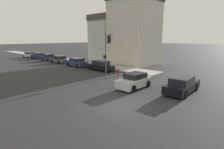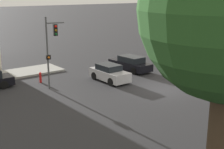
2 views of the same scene
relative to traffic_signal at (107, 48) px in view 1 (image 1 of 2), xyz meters
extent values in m
plane|color=#28282B|center=(-5.73, -6.87, -3.69)|extent=(300.00, 300.00, 0.00)
cube|color=#9E9E99|center=(6.12, 26.42, -3.60)|extent=(3.34, 60.00, 0.18)
cube|color=beige|center=(12.08, 4.90, 1.91)|extent=(7.97, 6.96, 11.20)
cube|color=#ADBCB2|center=(11.87, 11.08, 0.42)|extent=(7.54, 5.14, 8.22)
cube|color=#473D38|center=(11.87, 11.08, 5.07)|extent=(7.84, 5.34, 1.08)
cylinder|color=#515456|center=(0.11, 0.30, -0.82)|extent=(0.14, 0.14, 5.75)
cylinder|color=#515456|center=(-0.04, -0.39, 1.56)|extent=(0.38, 1.41, 0.10)
cube|color=black|center=(-0.04, -0.39, 1.01)|extent=(0.35, 0.35, 0.90)
sphere|color=red|center=(-0.22, -0.35, 1.31)|extent=(0.20, 0.20, 0.20)
sphere|color=#99660F|center=(-0.22, -0.35, 1.01)|extent=(0.20, 0.20, 0.20)
sphere|color=#0F511E|center=(-0.22, -0.35, 0.71)|extent=(0.20, 0.20, 0.20)
cube|color=black|center=(-0.07, 0.34, -1.06)|extent=(0.29, 0.39, 0.35)
sphere|color=orange|center=(-0.21, 0.37, -1.06)|extent=(0.18, 0.18, 0.18)
cube|color=black|center=(0.80, -8.87, -3.15)|extent=(4.76, 1.92, 0.71)
cube|color=black|center=(0.61, -8.88, -2.52)|extent=(2.50, 1.63, 0.55)
cylinder|color=black|center=(2.23, -8.00, -3.35)|extent=(0.68, 0.25, 0.67)
cylinder|color=black|center=(2.29, -9.64, -3.35)|extent=(0.68, 0.25, 0.67)
cylinder|color=black|center=(-0.68, -8.11, -3.35)|extent=(0.68, 0.25, 0.67)
cylinder|color=black|center=(-0.62, -9.75, -3.35)|extent=(0.68, 0.25, 0.67)
cube|color=#B7B7BC|center=(-1.11, -4.91, -3.11)|extent=(3.91, 1.71, 0.80)
cube|color=black|center=(-0.95, -4.91, -2.46)|extent=(2.03, 1.50, 0.50)
cylinder|color=black|center=(-2.32, -5.70, -3.35)|extent=(0.69, 0.22, 0.69)
cylinder|color=black|center=(-2.32, -4.11, -3.35)|extent=(0.69, 0.22, 0.69)
cylinder|color=black|center=(0.10, -5.70, -3.35)|extent=(0.69, 0.22, 0.69)
cylinder|color=black|center=(0.10, -4.11, -3.35)|extent=(0.69, 0.22, 0.69)
cube|color=black|center=(3.14, 4.68, -3.16)|extent=(1.85, 4.83, 0.68)
cube|color=black|center=(3.13, 4.49, -2.51)|extent=(1.59, 2.53, 0.62)
cylinder|color=black|center=(2.35, 6.19, -3.35)|extent=(0.24, 0.69, 0.69)
cylinder|color=black|center=(3.98, 6.15, -3.35)|extent=(0.24, 0.69, 0.69)
cylinder|color=black|center=(2.29, 3.22, -3.35)|extent=(0.24, 0.69, 0.69)
cylinder|color=black|center=(3.92, 3.18, -3.35)|extent=(0.24, 0.69, 0.69)
cube|color=navy|center=(3.02, 10.55, -3.13)|extent=(1.88, 4.58, 0.80)
cube|color=black|center=(3.02, 10.37, -2.50)|extent=(1.64, 2.39, 0.47)
cylinder|color=black|center=(2.17, 11.98, -3.39)|extent=(0.23, 0.61, 0.61)
cylinder|color=black|center=(3.90, 11.96, -3.39)|extent=(0.23, 0.61, 0.61)
cylinder|color=black|center=(2.14, 9.15, -3.39)|extent=(0.23, 0.61, 0.61)
cylinder|color=black|center=(3.87, 9.13, -3.39)|extent=(0.23, 0.61, 0.61)
cube|color=#4C5156|center=(3.02, 16.37, -3.19)|extent=(1.81, 4.34, 0.63)
cube|color=black|center=(3.02, 16.20, -2.56)|extent=(1.58, 2.26, 0.63)
cylinder|color=black|center=(2.18, 17.70, -3.34)|extent=(0.23, 0.70, 0.70)
cylinder|color=black|center=(3.84, 17.72, -3.34)|extent=(0.23, 0.70, 0.70)
cylinder|color=black|center=(2.21, 15.02, -3.34)|extent=(0.23, 0.70, 0.70)
cylinder|color=black|center=(3.86, 15.04, -3.34)|extent=(0.23, 0.70, 0.70)
cube|color=navy|center=(3.21, 21.24, -3.12)|extent=(1.79, 3.95, 0.80)
cube|color=black|center=(3.21, 21.08, -2.46)|extent=(1.56, 2.06, 0.51)
cylinder|color=black|center=(2.38, 22.45, -3.37)|extent=(0.23, 0.64, 0.64)
cylinder|color=black|center=(4.01, 22.47, -3.37)|extent=(0.23, 0.64, 0.64)
cylinder|color=black|center=(2.41, 20.01, -3.37)|extent=(0.23, 0.64, 0.64)
cylinder|color=black|center=(4.04, 20.04, -3.37)|extent=(0.23, 0.64, 0.64)
cube|color=navy|center=(3.29, 26.62, -3.13)|extent=(1.98, 3.98, 0.73)
cube|color=black|center=(3.30, 26.46, -2.53)|extent=(1.69, 2.09, 0.47)
cylinder|color=black|center=(2.38, 27.80, -3.33)|extent=(0.24, 0.72, 0.72)
cylinder|color=black|center=(4.12, 27.86, -3.33)|extent=(0.24, 0.72, 0.72)
cylinder|color=black|center=(2.47, 25.37, -3.33)|extent=(0.24, 0.72, 0.72)
cylinder|color=black|center=(4.20, 25.43, -3.33)|extent=(0.24, 0.72, 0.72)
cube|color=silver|center=(3.08, 31.13, -3.17)|extent=(1.98, 3.96, 0.70)
cube|color=black|center=(3.08, 30.98, -2.59)|extent=(1.69, 2.08, 0.45)
cylinder|color=black|center=(2.17, 32.31, -3.37)|extent=(0.24, 0.64, 0.64)
cylinder|color=black|center=(3.90, 32.37, -3.37)|extent=(0.24, 0.64, 0.64)
cylinder|color=black|center=(2.26, 29.90, -3.37)|extent=(0.24, 0.64, 0.64)
cylinder|color=black|center=(3.98, 29.96, -3.37)|extent=(0.24, 0.64, 0.64)
cylinder|color=red|center=(2.20, 0.09, -3.32)|extent=(0.20, 0.20, 0.75)
sphere|color=red|center=(2.20, 0.09, -2.88)|extent=(0.22, 0.22, 0.22)
camera|label=1|loc=(-14.67, -14.77, 1.17)|focal=28.00mm
camera|label=2|loc=(-22.03, 10.94, 3.90)|focal=50.00mm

